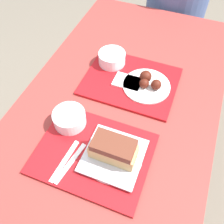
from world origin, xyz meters
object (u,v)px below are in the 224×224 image
object	(u,v)px
tray_far	(131,81)
brisket_sandwich_plate	(114,152)
tray_near	(93,153)
wings_plate_far	(147,83)
bowl_coleslaw_near	(69,118)
bowl_coleslaw_far	(112,58)

from	to	relation	value
tray_far	brisket_sandwich_plate	bearing A→B (deg)	-80.41
tray_near	tray_far	bearing A→B (deg)	88.36
wings_plate_far	brisket_sandwich_plate	bearing A→B (deg)	-92.02
tray_near	wings_plate_far	xyz separation A→B (m)	(0.09, 0.38, 0.02)
tray_near	brisket_sandwich_plate	xyz separation A→B (m)	(0.07, 0.01, 0.04)
bowl_coleslaw_near	brisket_sandwich_plate	xyz separation A→B (m)	(0.21, -0.08, 0.01)
brisket_sandwich_plate	bowl_coleslaw_far	size ratio (longest dim) A/B	1.65
tray_far	wings_plate_far	distance (m)	0.08
tray_near	bowl_coleslaw_far	distance (m)	0.47
bowl_coleslaw_near	brisket_sandwich_plate	world-z (taller)	brisket_sandwich_plate
tray_near	wings_plate_far	size ratio (longest dim) A/B	1.96
tray_far	brisket_sandwich_plate	world-z (taller)	brisket_sandwich_plate
tray_near	wings_plate_far	world-z (taller)	wings_plate_far
tray_near	bowl_coleslaw_near	size ratio (longest dim) A/B	3.26
tray_far	bowl_coleslaw_near	size ratio (longest dim) A/B	3.26
tray_near	brisket_sandwich_plate	distance (m)	0.09
bowl_coleslaw_near	wings_plate_far	xyz separation A→B (m)	(0.22, 0.29, -0.01)
tray_near	bowl_coleslaw_far	world-z (taller)	bowl_coleslaw_far
tray_far	bowl_coleslaw_far	xyz separation A→B (m)	(-0.12, 0.08, 0.04)
tray_near	bowl_coleslaw_near	distance (m)	0.16
bowl_coleslaw_near	bowl_coleslaw_far	xyz separation A→B (m)	(0.03, 0.37, 0.00)
tray_near	bowl_coleslaw_far	bearing A→B (deg)	103.07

